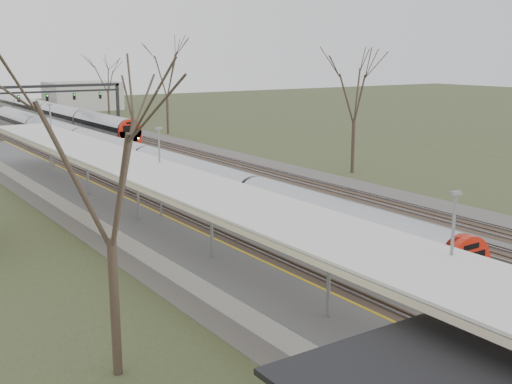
{
  "coord_description": "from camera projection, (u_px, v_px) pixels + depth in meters",
  "views": [
    {
      "loc": [
        -22.8,
        2.08,
        10.02
      ],
      "look_at": [
        -2.16,
        32.68,
        2.0
      ],
      "focal_mm": 45.0,
      "sensor_mm": 36.0,
      "label": 1
    }
  ],
  "objects": [
    {
      "name": "track_bed",
      "position": [
        140.0,
        166.0,
        57.59
      ],
      "size": [
        24.0,
        160.0,
        0.22
      ],
      "color": "#474442",
      "rests_on": "ground"
    },
    {
      "name": "platform",
      "position": [
        115.0,
        216.0,
        38.23
      ],
      "size": [
        3.5,
        69.0,
        1.0
      ],
      "primitive_type": "cube",
      "color": "#9E9B93",
      "rests_on": "ground"
    },
    {
      "name": "canopy",
      "position": [
        145.0,
        171.0,
        33.84
      ],
      "size": [
        4.1,
        50.0,
        3.11
      ],
      "color": "slate",
      "rests_on": "platform"
    },
    {
      "name": "signal_gantry",
      "position": [
        41.0,
        94.0,
        80.87
      ],
      "size": [
        21.0,
        0.59,
        6.08
      ],
      "color": "black",
      "rests_on": "ground"
    },
    {
      "name": "tree_west_near",
      "position": [
        107.0,
        148.0,
        18.81
      ],
      "size": [
        5.0,
        5.0,
        10.3
      ],
      "color": "#2D231C",
      "rests_on": "ground"
    },
    {
      "name": "tree_east_far",
      "position": [
        355.0,
        87.0,
        53.02
      ],
      "size": [
        5.0,
        5.0,
        10.3
      ],
      "color": "#2D231C",
      "rests_on": "ground"
    },
    {
      "name": "train_near",
      "position": [
        111.0,
        154.0,
        55.46
      ],
      "size": [
        2.62,
        75.21,
        3.05
      ],
      "color": "#A6A9B0",
      "rests_on": "ground"
    },
    {
      "name": "train_far",
      "position": [
        49.0,
        113.0,
        93.38
      ],
      "size": [
        2.62,
        60.21,
        3.05
      ],
      "color": "#A6A9B0",
      "rests_on": "ground"
    }
  ]
}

